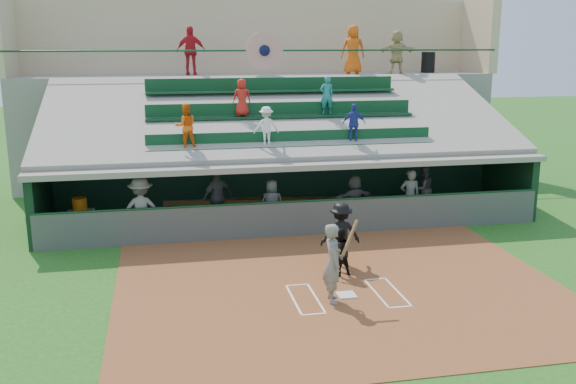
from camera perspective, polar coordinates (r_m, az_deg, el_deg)
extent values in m
plane|color=#1E5618|center=(15.67, 5.21, -9.21)|extent=(100.00, 100.00, 0.00)
cube|color=brown|center=(16.11, 4.71, -8.52)|extent=(11.00, 9.00, 0.02)
cube|color=silver|center=(15.66, 5.22, -9.09)|extent=(0.43, 0.43, 0.03)
cube|color=white|center=(15.48, 2.52, -9.37)|extent=(0.05, 1.80, 0.01)
cube|color=silver|center=(15.88, 7.84, -8.89)|extent=(0.05, 1.80, 0.01)
cube|color=white|center=(15.37, 0.50, -9.54)|extent=(0.05, 1.80, 0.01)
cube|color=white|center=(16.06, 9.72, -8.70)|extent=(0.05, 1.80, 0.01)
cube|color=white|center=(16.24, 0.80, -8.25)|extent=(0.60, 0.05, 0.01)
cube|color=white|center=(16.76, 7.73, -7.67)|extent=(0.60, 0.05, 0.01)
cube|color=white|center=(14.62, 2.30, -10.79)|extent=(0.60, 0.05, 0.01)
cube|color=white|center=(15.20, 9.96, -10.02)|extent=(0.60, 0.05, 0.01)
cube|color=gray|center=(21.87, 0.22, -2.53)|extent=(16.00, 3.50, 0.04)
cube|color=gray|center=(27.93, -2.55, 5.71)|extent=(20.00, 3.00, 4.60)
cube|color=#4D524D|center=(20.08, 1.22, -2.41)|extent=(16.00, 0.06, 1.10)
cylinder|color=#12391D|center=(19.93, 1.23, -0.83)|extent=(16.00, 0.08, 0.08)
cube|color=black|center=(23.27, -0.64, 1.19)|extent=(16.00, 0.25, 2.20)
cube|color=black|center=(21.52, -21.14, -0.73)|extent=(0.25, 3.50, 2.20)
cube|color=black|center=(24.45, 18.93, 1.05)|extent=(0.25, 3.50, 2.20)
cube|color=gray|center=(21.37, 0.23, 3.10)|extent=(16.40, 3.90, 0.18)
cube|color=gray|center=(24.95, -1.38, 2.13)|extent=(16.40, 3.50, 2.30)
cube|color=gray|center=(26.36, -2.02, 5.26)|extent=(16.40, 0.30, 4.60)
cube|color=gray|center=(22.99, -0.70, 6.97)|extent=(16.40, 6.51, 2.37)
cube|color=#0D3D20|center=(20.77, 0.53, 4.06)|extent=(9.40, 0.42, 0.08)
cube|color=#0D3A1F|center=(20.92, 0.42, 4.85)|extent=(9.40, 0.06, 0.45)
cube|color=#0B3419|center=(22.51, -0.46, 6.71)|extent=(9.40, 0.42, 0.08)
cube|color=#0D3B1E|center=(22.68, -0.56, 7.42)|extent=(9.40, 0.06, 0.45)
cube|color=#0D3D1D|center=(24.30, -1.32, 8.97)|extent=(9.40, 0.42, 0.08)
cube|color=#0D391B|center=(24.48, -1.41, 9.61)|extent=(9.40, 0.06, 0.45)
imported|color=#E85E0D|center=(20.34, -9.08, 5.81)|extent=(0.74, 0.61, 1.40)
imported|color=white|center=(20.61, -1.94, 5.86)|extent=(0.83, 0.50, 1.26)
imported|color=navy|center=(21.27, 5.89, 6.08)|extent=(0.81, 0.50, 1.29)
imported|color=red|center=(22.32, -4.12, 8.38)|extent=(0.66, 0.46, 1.29)
imported|color=#1A7975|center=(22.89, 3.46, 8.58)|extent=(0.49, 0.33, 1.34)
cylinder|color=#123B21|center=(26.20, -2.12, 12.46)|extent=(20.00, 0.07, 0.07)
cylinder|color=red|center=(26.18, -2.11, 12.46)|extent=(1.50, 0.06, 1.50)
sphere|color=#0D1034|center=(26.15, -2.10, 12.46)|extent=(0.44, 0.44, 0.44)
cube|color=tan|center=(29.17, -3.10, 13.71)|extent=(20.00, 0.40, 3.20)
cube|color=tan|center=(27.97, -23.87, 12.65)|extent=(0.40, 3.00, 3.20)
cube|color=tan|center=(30.83, 16.58, 13.18)|extent=(0.40, 3.00, 3.20)
imported|color=#5E605B|center=(14.99, 4.02, -6.31)|extent=(0.50, 0.72, 1.89)
cylinder|color=brown|center=(14.75, 5.53, -4.07)|extent=(0.56, 0.54, 0.75)
sphere|color=olive|center=(14.93, 4.52, -5.24)|extent=(0.10, 0.10, 0.10)
imported|color=black|center=(16.74, 4.59, -5.31)|extent=(0.70, 0.59, 1.27)
imported|color=black|center=(17.50, 4.70, -3.70)|extent=(1.14, 0.69, 1.72)
cube|color=olive|center=(22.91, -0.63, -1.13)|extent=(15.53, 2.98, 0.47)
cube|color=silver|center=(21.24, -17.83, -2.59)|extent=(0.90, 0.72, 0.73)
cylinder|color=#D2630C|center=(21.05, -18.02, -1.09)|extent=(0.44, 0.44, 0.44)
imported|color=#5A5C57|center=(19.83, -12.92, -1.52)|extent=(1.30, 0.77, 1.97)
imported|color=#535550|center=(21.08, -6.28, -0.46)|extent=(1.21, 0.95, 1.92)
imported|color=#60635D|center=(20.87, -1.43, -1.02)|extent=(0.86, 0.66, 1.56)
imported|color=#5C5F5A|center=(21.56, 5.90, -0.58)|extent=(1.55, 0.87, 1.60)
imported|color=#5B5D58|center=(21.72, 10.78, -0.37)|extent=(0.72, 0.54, 1.80)
imported|color=#555753|center=(23.33, 11.94, 0.28)|extent=(0.91, 0.79, 1.61)
cylinder|color=black|center=(29.62, 12.34, 11.20)|extent=(0.60, 0.60, 0.89)
imported|color=red|center=(26.98, -8.62, 12.31)|extent=(1.20, 0.62, 1.96)
imported|color=#DF510D|center=(27.60, 5.80, 12.48)|extent=(1.10, 0.82, 2.03)
imported|color=tan|center=(28.21, 9.64, 12.17)|extent=(1.78, 1.09, 1.83)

